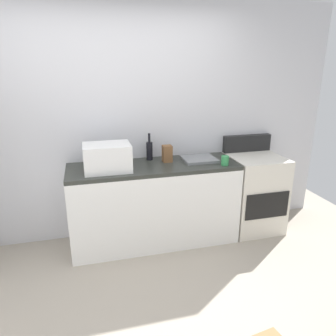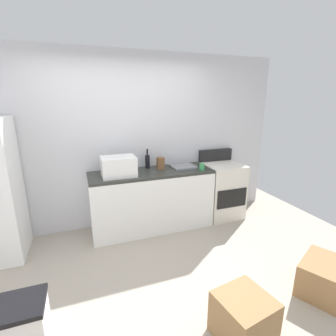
{
  "view_description": "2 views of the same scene",
  "coord_description": "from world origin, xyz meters",
  "px_view_note": "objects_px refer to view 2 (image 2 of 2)",
  "views": [
    {
      "loc": [
        -0.36,
        -1.93,
        1.92
      ],
      "look_at": [
        0.47,
        1.23,
        0.84
      ],
      "focal_mm": 33.85,
      "sensor_mm": 36.0,
      "label": 1
    },
    {
      "loc": [
        -0.65,
        -2.15,
        1.91
      ],
      "look_at": [
        0.57,
        1.23,
        0.92
      ],
      "focal_mm": 26.33,
      "sensor_mm": 36.0,
      "label": 2
    }
  ],
  "objects_px": {
    "stove_oven": "(221,189)",
    "wine_bottle": "(147,161)",
    "knife_block": "(161,163)",
    "cardboard_box_large": "(243,318)",
    "cardboard_box_medium": "(323,277)",
    "coffee_mug": "(202,167)",
    "storage_bin": "(16,324)",
    "microwave": "(119,166)"
  },
  "relations": [
    {
      "from": "knife_block",
      "to": "cardboard_box_medium",
      "type": "bearing_deg",
      "value": -61.21
    },
    {
      "from": "coffee_mug",
      "to": "knife_block",
      "type": "height_order",
      "value": "knife_block"
    },
    {
      "from": "stove_oven",
      "to": "knife_block",
      "type": "xyz_separation_m",
      "value": [
        -1.05,
        0.08,
        0.52
      ]
    },
    {
      "from": "coffee_mug",
      "to": "wine_bottle",
      "type": "bearing_deg",
      "value": 151.63
    },
    {
      "from": "microwave",
      "to": "cardboard_box_medium",
      "type": "distance_m",
      "value": 2.67
    },
    {
      "from": "coffee_mug",
      "to": "storage_bin",
      "type": "height_order",
      "value": "coffee_mug"
    },
    {
      "from": "microwave",
      "to": "cardboard_box_large",
      "type": "distance_m",
      "value": 2.26
    },
    {
      "from": "stove_oven",
      "to": "wine_bottle",
      "type": "xyz_separation_m",
      "value": [
        -1.22,
        0.19,
        0.54
      ]
    },
    {
      "from": "cardboard_box_large",
      "to": "stove_oven",
      "type": "bearing_deg",
      "value": 63.04
    },
    {
      "from": "wine_bottle",
      "to": "storage_bin",
      "type": "height_order",
      "value": "wine_bottle"
    },
    {
      "from": "stove_oven",
      "to": "storage_bin",
      "type": "distance_m",
      "value": 3.16
    },
    {
      "from": "microwave",
      "to": "cardboard_box_large",
      "type": "height_order",
      "value": "microwave"
    },
    {
      "from": "cardboard_box_medium",
      "to": "storage_bin",
      "type": "xyz_separation_m",
      "value": [
        -2.81,
        0.41,
        0.02
      ]
    },
    {
      "from": "stove_oven",
      "to": "coffee_mug",
      "type": "xyz_separation_m",
      "value": [
        -0.49,
        -0.2,
        0.48
      ]
    },
    {
      "from": "stove_oven",
      "to": "knife_block",
      "type": "height_order",
      "value": "stove_oven"
    },
    {
      "from": "coffee_mug",
      "to": "cardboard_box_medium",
      "type": "height_order",
      "value": "coffee_mug"
    },
    {
      "from": "stove_oven",
      "to": "storage_bin",
      "type": "xyz_separation_m",
      "value": [
        -2.78,
        -1.48,
        -0.27
      ]
    },
    {
      "from": "cardboard_box_large",
      "to": "storage_bin",
      "type": "relative_size",
      "value": 0.9
    },
    {
      "from": "stove_oven",
      "to": "microwave",
      "type": "relative_size",
      "value": 2.39
    },
    {
      "from": "microwave",
      "to": "knife_block",
      "type": "bearing_deg",
      "value": 12.24
    },
    {
      "from": "knife_block",
      "to": "cardboard_box_medium",
      "type": "distance_m",
      "value": 2.4
    },
    {
      "from": "microwave",
      "to": "storage_bin",
      "type": "relative_size",
      "value": 1.0
    },
    {
      "from": "microwave",
      "to": "coffee_mug",
      "type": "relative_size",
      "value": 4.6
    },
    {
      "from": "stove_oven",
      "to": "cardboard_box_medium",
      "type": "relative_size",
      "value": 2.08
    },
    {
      "from": "stove_oven",
      "to": "wine_bottle",
      "type": "relative_size",
      "value": 3.67
    },
    {
      "from": "microwave",
      "to": "coffee_mug",
      "type": "bearing_deg",
      "value": -6.48
    },
    {
      "from": "wine_bottle",
      "to": "knife_block",
      "type": "xyz_separation_m",
      "value": [
        0.17,
        -0.12,
        -0.02
      ]
    },
    {
      "from": "wine_bottle",
      "to": "storage_bin",
      "type": "xyz_separation_m",
      "value": [
        -1.55,
        -1.68,
        -0.82
      ]
    },
    {
      "from": "microwave",
      "to": "wine_bottle",
      "type": "bearing_deg",
      "value": 28.23
    },
    {
      "from": "stove_oven",
      "to": "knife_block",
      "type": "distance_m",
      "value": 1.18
    },
    {
      "from": "cardboard_box_large",
      "to": "storage_bin",
      "type": "distance_m",
      "value": 1.82
    },
    {
      "from": "knife_block",
      "to": "cardboard_box_large",
      "type": "bearing_deg",
      "value": -89.84
    },
    {
      "from": "cardboard_box_large",
      "to": "knife_block",
      "type": "bearing_deg",
      "value": 90.16
    },
    {
      "from": "storage_bin",
      "to": "cardboard_box_large",
      "type": "bearing_deg",
      "value": -18.1
    },
    {
      "from": "wine_bottle",
      "to": "stove_oven",
      "type": "bearing_deg",
      "value": -8.98
    },
    {
      "from": "cardboard_box_large",
      "to": "cardboard_box_medium",
      "type": "relative_size",
      "value": 0.78
    },
    {
      "from": "coffee_mug",
      "to": "cardboard_box_large",
      "type": "relative_size",
      "value": 0.24
    },
    {
      "from": "stove_oven",
      "to": "cardboard_box_large",
      "type": "distance_m",
      "value": 2.32
    },
    {
      "from": "stove_oven",
      "to": "coffee_mug",
      "type": "bearing_deg",
      "value": -157.72
    },
    {
      "from": "microwave",
      "to": "wine_bottle",
      "type": "xyz_separation_m",
      "value": [
        0.48,
        0.26,
        -0.03
      ]
    },
    {
      "from": "cardboard_box_large",
      "to": "cardboard_box_medium",
      "type": "bearing_deg",
      "value": 8.01
    },
    {
      "from": "coffee_mug",
      "to": "cardboard_box_medium",
      "type": "bearing_deg",
      "value": -72.72
    }
  ]
}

